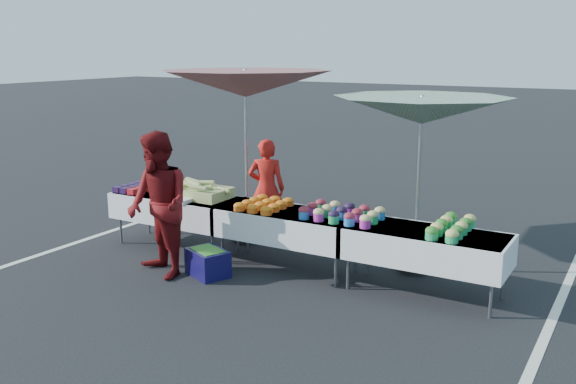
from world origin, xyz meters
The scene contains 17 objects.
ground centered at (0.00, 0.00, 0.00)m, with size 80.00×80.00×0.00m, color black.
stripe_left centered at (-3.20, 0.00, 0.00)m, with size 0.10×5.00×0.00m, color silver.
stripe_right centered at (3.20, 0.00, 0.00)m, with size 0.10×5.00×0.00m, color silver.
table_left centered at (-1.80, 0.00, 0.58)m, with size 1.86×0.81×0.75m.
table_center centered at (0.00, 0.00, 0.58)m, with size 1.86×0.81×0.75m.
table_right centered at (1.80, 0.00, 0.58)m, with size 1.86×0.81×0.75m.
berry_punnets centered at (-2.51, -0.06, 0.79)m, with size 0.40×0.54×0.08m.
corn_pile centered at (-1.56, 0.04, 0.84)m, with size 1.16×0.57×0.26m.
plastic_bags centered at (-1.50, -0.30, 0.78)m, with size 0.30×0.25×0.05m, color white.
carrot_bowls centered at (-0.35, -0.01, 0.80)m, with size 0.55×0.69×0.11m.
potato_cups centered at (0.75, 0.00, 0.83)m, with size 0.94×0.58×0.16m.
bean_baskets centered at (2.06, 0.08, 0.82)m, with size 0.36×0.86×0.15m.
vendor centered at (-0.95, 1.01, 0.74)m, with size 0.54×0.35×1.48m, color red.
customer centered at (-1.22, -1.03, 0.90)m, with size 0.87×0.68×1.80m, color maroon.
umbrella_left centered at (-1.11, 0.74, 2.26)m, with size 3.18×3.18×2.49m.
umbrella_right centered at (1.44, 0.72, 2.01)m, with size 2.70×2.70×2.22m.
storage_bin centered at (-0.72, -0.75, 0.18)m, with size 0.63×0.55×0.34m.
Camera 1 is at (3.93, -6.78, 2.78)m, focal length 40.00 mm.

